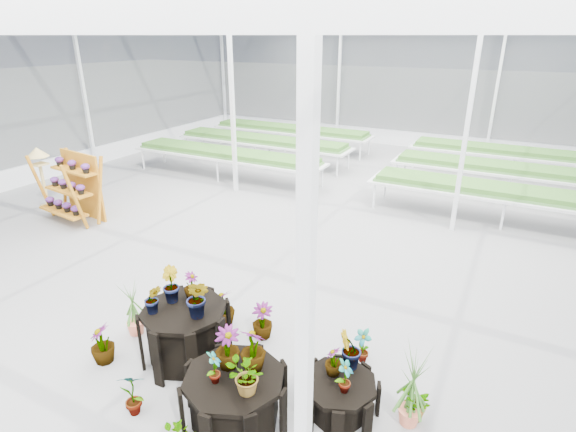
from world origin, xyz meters
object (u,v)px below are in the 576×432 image
at_px(plinth_tall, 186,334).
at_px(plinth_mid, 235,398).
at_px(bird_table, 42,178).
at_px(plinth_low, 338,395).
at_px(shelf_rack, 70,189).

distance_m(plinth_tall, plinth_mid, 1.34).
bearing_deg(bird_table, plinth_low, -24.00).
distance_m(plinth_low, bird_table, 9.76).
distance_m(plinth_mid, bird_table, 9.06).
relative_size(plinth_mid, bird_table, 0.76).
xyz_separation_m(plinth_mid, bird_table, (-8.30, 3.60, 0.48)).
xyz_separation_m(plinth_mid, plinth_low, (1.00, 0.70, -0.11)).
xyz_separation_m(plinth_tall, plinth_mid, (1.20, -0.60, -0.09)).
bearing_deg(plinth_mid, plinth_tall, 153.43).
xyz_separation_m(plinth_tall, shelf_rack, (-5.70, 2.71, 0.40)).
height_order(plinth_tall, shelf_rack, shelf_rack).
xyz_separation_m(plinth_tall, bird_table, (-7.10, 3.00, 0.39)).
xyz_separation_m(plinth_low, shelf_rack, (-7.90, 2.61, 0.60)).
bearing_deg(plinth_low, shelf_rack, 161.69).
height_order(plinth_mid, shelf_rack, shelf_rack).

